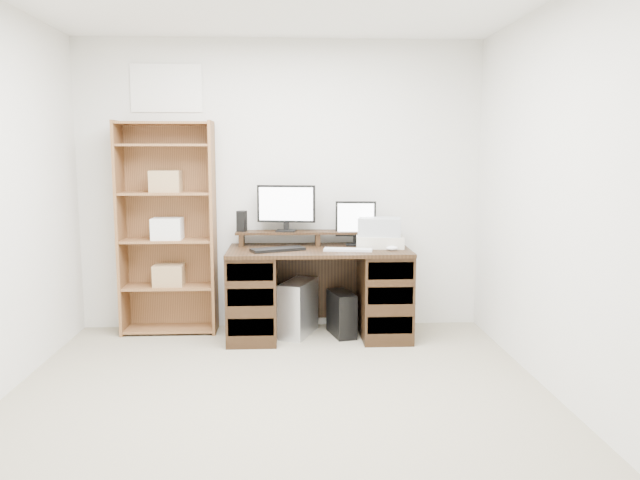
{
  "coord_description": "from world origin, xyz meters",
  "views": [
    {
      "loc": [
        0.06,
        -3.46,
        1.53
      ],
      "look_at": [
        0.31,
        1.43,
        0.85
      ],
      "focal_mm": 35.0,
      "sensor_mm": 36.0,
      "label": 1
    }
  ],
  "objects": [
    {
      "name": "basket",
      "position": [
        0.83,
        1.69,
        0.92
      ],
      "size": [
        0.39,
        0.31,
        0.15
      ],
      "primitive_type": "cube",
      "rotation": [
        0.0,
        0.0,
        -0.19
      ],
      "color": "#A2A8AD",
      "rests_on": "printer"
    },
    {
      "name": "mouse",
      "position": [
        0.9,
        1.5,
        0.77
      ],
      "size": [
        0.1,
        0.07,
        0.04
      ],
      "primitive_type": "ellipsoid",
      "rotation": [
        0.0,
        0.0,
        0.03
      ],
      "color": "white",
      "rests_on": "desk"
    },
    {
      "name": "room",
      "position": [
        -0.0,
        0.0,
        1.25
      ],
      "size": [
        3.54,
        4.04,
        2.54
      ],
      "color": "#9F957D",
      "rests_on": "ground"
    },
    {
      "name": "desk",
      "position": [
        0.31,
        1.64,
        0.39
      ],
      "size": [
        1.5,
        0.7,
        0.75
      ],
      "color": "black",
      "rests_on": "ground"
    },
    {
      "name": "monitor_wide",
      "position": [
        0.04,
        1.84,
        1.09
      ],
      "size": [
        0.5,
        0.15,
        0.39
      ],
      "rotation": [
        0.0,
        0.0,
        -0.17
      ],
      "color": "black",
      "rests_on": "riser_shelf"
    },
    {
      "name": "riser_shelf",
      "position": [
        0.31,
        1.85,
        0.84
      ],
      "size": [
        1.4,
        0.22,
        0.12
      ],
      "color": "black",
      "rests_on": "desk"
    },
    {
      "name": "speaker",
      "position": [
        -0.34,
        1.85,
        0.96
      ],
      "size": [
        0.09,
        0.09,
        0.18
      ],
      "primitive_type": "cube",
      "rotation": [
        0.0,
        0.0,
        -0.34
      ],
      "color": "black",
      "rests_on": "riser_shelf"
    },
    {
      "name": "keyboard_white",
      "position": [
        0.54,
        1.5,
        0.76
      ],
      "size": [
        0.4,
        0.18,
        0.02
      ],
      "primitive_type": "cube",
      "rotation": [
        0.0,
        0.0,
        -0.17
      ],
      "color": "silver",
      "rests_on": "desk"
    },
    {
      "name": "bookshelf",
      "position": [
        -0.96,
        1.86,
        0.92
      ],
      "size": [
        0.8,
        0.3,
        1.8
      ],
      "color": "brown",
      "rests_on": "ground"
    },
    {
      "name": "keyboard_black",
      "position": [
        -0.02,
        1.52,
        0.76
      ],
      "size": [
        0.46,
        0.3,
        0.02
      ],
      "primitive_type": "cube",
      "rotation": [
        0.0,
        0.0,
        0.38
      ],
      "color": "black",
      "rests_on": "desk"
    },
    {
      "name": "monitor_small",
      "position": [
        0.64,
        1.81,
        0.96
      ],
      "size": [
        0.35,
        0.14,
        0.38
      ],
      "rotation": [
        0.0,
        0.0,
        -0.09
      ],
      "color": "black",
      "rests_on": "desk"
    },
    {
      "name": "printer",
      "position": [
        0.83,
        1.69,
        0.8
      ],
      "size": [
        0.42,
        0.33,
        0.1
      ],
      "primitive_type": "cube",
      "rotation": [
        0.0,
        0.0,
        -0.09
      ],
      "color": "beige",
      "rests_on": "desk"
    },
    {
      "name": "tower_black",
      "position": [
        0.51,
        1.66,
        0.19
      ],
      "size": [
        0.24,
        0.4,
        0.37
      ],
      "rotation": [
        0.0,
        0.0,
        0.23
      ],
      "color": "black",
      "rests_on": "ground"
    },
    {
      "name": "tower_silver",
      "position": [
        0.14,
        1.7,
        0.23
      ],
      "size": [
        0.36,
        0.51,
        0.46
      ],
      "primitive_type": "cube",
      "rotation": [
        0.0,
        0.0,
        -0.37
      ],
      "color": "silver",
      "rests_on": "ground"
    }
  ]
}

